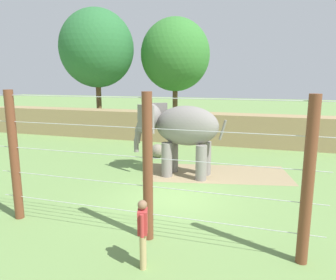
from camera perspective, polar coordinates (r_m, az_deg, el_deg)
name	(u,v)px	position (r m, az deg, el deg)	size (l,w,h in m)	color
ground_plane	(174,197)	(12.18, 0.99, -10.14)	(120.00, 120.00, 0.00)	#6B8E4C
dirt_patch	(217,173)	(15.20, 8.70, -5.91)	(6.57, 3.01, 0.01)	#937F5B
embankment_wall	(218,129)	(21.89, 8.84, 2.02)	(36.00, 1.80, 2.04)	#997F56
elephant	(180,129)	(14.38, 2.08, 2.06)	(4.40, 1.85, 3.26)	gray
enrichment_ball	(158,151)	(17.93, -1.88, -1.92)	(0.76, 0.76, 0.76)	gray
cable_fence	(143,167)	(8.64, -4.57, -4.89)	(9.36, 0.27, 4.06)	brown
zookeeper	(143,231)	(7.70, -4.52, -15.82)	(0.34, 0.57, 1.67)	tan
tree_far_left	(97,48)	(28.38, -12.58, 15.64)	(6.16, 6.16, 10.05)	brown
tree_left_of_centre	(175,55)	(28.37, 1.30, 14.93)	(5.91, 5.91, 9.44)	brown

